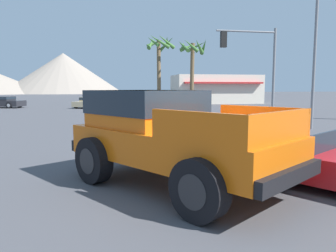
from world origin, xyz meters
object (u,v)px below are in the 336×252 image
parked_car_tan (90,102)px  palm_tree_tall (192,56)px  palm_tree_short (160,53)px  orange_pickup_truck (166,131)px  traffic_light_main (252,56)px  parked_car_dark (3,102)px  street_lamp_post (316,32)px

parked_car_tan → palm_tree_tall: size_ratio=0.72×
palm_tree_tall → palm_tree_short: 3.17m
orange_pickup_truck → traffic_light_main: traffic_light_main is taller
palm_tree_tall → palm_tree_short: (-2.74, 1.54, 0.36)m
parked_car_tan → palm_tree_tall: 11.50m
parked_car_dark → traffic_light_main: (18.84, -17.22, 3.29)m
palm_tree_short → traffic_light_main: bearing=-73.9°
street_lamp_post → palm_tree_short: size_ratio=1.11×
palm_tree_tall → street_lamp_post: bearing=-82.2°
parked_car_tan → street_lamp_post: size_ratio=0.60×
traffic_light_main → parked_car_tan: bearing=-57.5°
parked_car_dark → parked_car_tan: parked_car_dark is taller
parked_car_dark → palm_tree_tall: palm_tree_tall is taller
parked_car_tan → traffic_light_main: 19.12m
parked_car_dark → palm_tree_short: palm_tree_short is taller
street_lamp_post → traffic_light_main: bearing=106.5°
parked_car_dark → traffic_light_main: traffic_light_main is taller
traffic_light_main → palm_tree_tall: bearing=-85.7°
parked_car_tan → palm_tree_tall: bearing=175.7°
parked_car_tan → palm_tree_short: size_ratio=0.67×
palm_tree_short → parked_car_dark: bearing=162.0°
street_lamp_post → palm_tree_short: street_lamp_post is taller
street_lamp_post → palm_tree_tall: size_ratio=1.20×
palm_tree_tall → palm_tree_short: size_ratio=0.92×
orange_pickup_truck → parked_car_tan: orange_pickup_truck is taller
parked_car_dark → street_lamp_post: (20.09, -21.41, 4.02)m
orange_pickup_truck → palm_tree_tall: bearing=39.4°
parked_car_dark → palm_tree_tall: bearing=-91.9°
orange_pickup_truck → parked_car_dark: (-11.47, 29.10, -0.52)m
street_lamp_post → palm_tree_tall: 15.03m
parked_car_dark → street_lamp_post: bearing=-118.9°
parked_car_tan → palm_tree_short: palm_tree_short is taller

